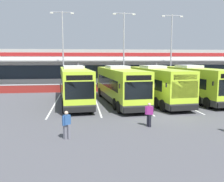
{
  "coord_description": "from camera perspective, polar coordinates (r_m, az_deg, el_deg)",
  "views": [
    {
      "loc": [
        -5.7,
        -18.83,
        4.57
      ],
      "look_at": [
        -2.97,
        3.0,
        1.6
      ],
      "focal_mm": 39.29,
      "sensor_mm": 36.0,
      "label": 1
    }
  ],
  "objects": [
    {
      "name": "ground_plane",
      "position": [
        20.19,
        9.51,
        -5.5
      ],
      "size": [
        200.0,
        200.0,
        0.0
      ],
      "primitive_type": "plane",
      "color": "#4C4C51"
    },
    {
      "name": "terminal_building",
      "position": [
        46.11,
        -0.03,
        5.75
      ],
      "size": [
        70.0,
        13.0,
        6.0
      ],
      "color": "silver",
      "rests_on": "ground"
    },
    {
      "name": "red_barrier_wall",
      "position": [
        34.05,
        2.56,
        0.91
      ],
      "size": [
        60.0,
        0.4,
        1.1
      ],
      "color": "maroon",
      "rests_on": "ground"
    },
    {
      "name": "coach_bus_leftmost",
      "position": [
        25.25,
        -8.72,
        1.27
      ],
      "size": [
        3.87,
        12.33,
        3.78
      ],
      "color": "#B7DB2D",
      "rests_on": "ground"
    },
    {
      "name": "coach_bus_left_centre",
      "position": [
        24.91,
        1.78,
        1.27
      ],
      "size": [
        3.87,
        12.33,
        3.78
      ],
      "color": "#B7DB2D",
      "rests_on": "ground"
    },
    {
      "name": "coach_bus_centre",
      "position": [
        26.0,
        10.13,
        1.42
      ],
      "size": [
        3.87,
        12.33,
        3.78
      ],
      "color": "#B7DB2D",
      "rests_on": "ground"
    },
    {
      "name": "coach_bus_right_centre",
      "position": [
        28.26,
        18.26,
        1.65
      ],
      "size": [
        3.87,
        12.33,
        3.78
      ],
      "color": "#B7DB2D",
      "rests_on": "ground"
    },
    {
      "name": "bay_stripe_far_west",
      "position": [
        25.39,
        -13.13,
        -2.88
      ],
      "size": [
        0.14,
        13.0,
        0.01
      ],
      "primitive_type": "cube",
      "color": "silver",
      "rests_on": "ground"
    },
    {
      "name": "bay_stripe_west",
      "position": [
        25.29,
        -3.61,
        -2.73
      ],
      "size": [
        0.14,
        13.0,
        0.01
      ],
      "primitive_type": "cube",
      "color": "silver",
      "rests_on": "ground"
    },
    {
      "name": "bay_stripe_mid_west",
      "position": [
        25.88,
        5.72,
        -2.51
      ],
      "size": [
        0.14,
        13.0,
        0.01
      ],
      "primitive_type": "cube",
      "color": "silver",
      "rests_on": "ground"
    },
    {
      "name": "bay_stripe_centre",
      "position": [
        27.12,
        14.41,
        -2.25
      ],
      "size": [
        0.14,
        13.0,
        0.01
      ],
      "primitive_type": "cube",
      "color": "silver",
      "rests_on": "ground"
    },
    {
      "name": "bay_stripe_mid_east",
      "position": [
        28.91,
        22.18,
        -1.97
      ],
      "size": [
        0.14,
        13.0,
        0.01
      ],
      "primitive_type": "cube",
      "color": "silver",
      "rests_on": "ground"
    },
    {
      "name": "pedestrian_child",
      "position": [
        16.58,
        8.63,
        -5.28
      ],
      "size": [
        0.53,
        0.39,
        1.62
      ],
      "color": "black",
      "rests_on": "ground"
    },
    {
      "name": "pedestrian_near_bin",
      "position": [
        14.17,
        -10.52,
        -7.55
      ],
      "size": [
        0.48,
        0.41,
        1.62
      ],
      "color": "slate",
      "rests_on": "ground"
    },
    {
      "name": "lamp_post_west",
      "position": [
        35.75,
        -11.35,
        10.3
      ],
      "size": [
        3.24,
        0.28,
        11.0
      ],
      "color": "#9E9EA3",
      "rests_on": "ground"
    },
    {
      "name": "lamp_post_centre",
      "position": [
        35.99,
        2.77,
        10.42
      ],
      "size": [
        3.24,
        0.28,
        11.0
      ],
      "color": "#9E9EA3",
      "rests_on": "ground"
    },
    {
      "name": "lamp_post_east",
      "position": [
        38.84,
        13.63,
        10.01
      ],
      "size": [
        3.24,
        0.28,
        11.0
      ],
      "color": "#9E9EA3",
      "rests_on": "ground"
    }
  ]
}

